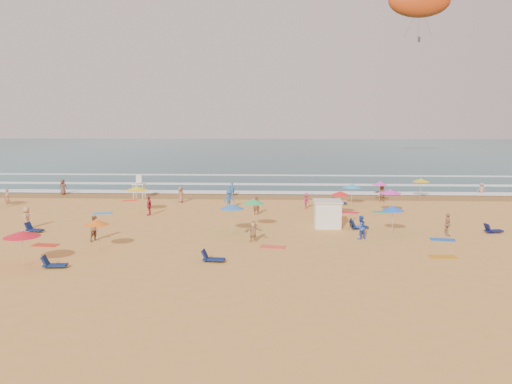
{
  "coord_description": "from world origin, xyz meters",
  "views": [
    {
      "loc": [
        1.49,
        -41.24,
        8.65
      ],
      "look_at": [
        -0.58,
        6.0,
        1.5
      ],
      "focal_mm": 35.0,
      "sensor_mm": 36.0,
      "label": 1
    }
  ],
  "objects_px": {
    "cabana": "(327,214)",
    "lifeguard_stand": "(139,189)",
    "bicycle": "(352,222)",
    "parasail": "(419,0)"
  },
  "relations": [
    {
      "from": "cabana",
      "to": "parasail",
      "type": "height_order",
      "value": "parasail"
    },
    {
      "from": "cabana",
      "to": "bicycle",
      "type": "bearing_deg",
      "value": -8.97
    },
    {
      "from": "cabana",
      "to": "parasail",
      "type": "xyz_separation_m",
      "value": [
        21.32,
        55.94,
        28.41
      ]
    },
    {
      "from": "cabana",
      "to": "lifeguard_stand",
      "type": "height_order",
      "value": "lifeguard_stand"
    },
    {
      "from": "cabana",
      "to": "bicycle",
      "type": "xyz_separation_m",
      "value": [
        1.9,
        -0.3,
        -0.55
      ]
    },
    {
      "from": "cabana",
      "to": "bicycle",
      "type": "height_order",
      "value": "cabana"
    },
    {
      "from": "cabana",
      "to": "lifeguard_stand",
      "type": "xyz_separation_m",
      "value": [
        -18.75,
        13.2,
        0.05
      ]
    },
    {
      "from": "bicycle",
      "to": "parasail",
      "type": "distance_m",
      "value": 66.17
    },
    {
      "from": "lifeguard_stand",
      "to": "cabana",
      "type": "bearing_deg",
      "value": -35.16
    },
    {
      "from": "cabana",
      "to": "bicycle",
      "type": "distance_m",
      "value": 2.0
    }
  ]
}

